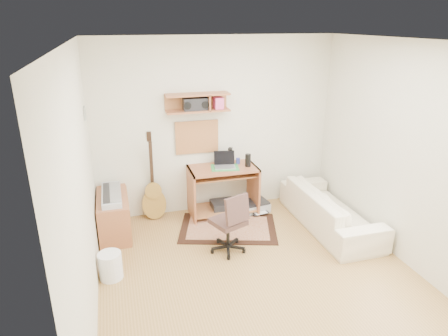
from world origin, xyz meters
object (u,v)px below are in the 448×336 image
object	(u,v)px
sofa	(330,203)
task_chair	(228,222)
cabinet	(114,215)
desk	(223,191)
printer	(255,206)

from	to	relation	value
sofa	task_chair	bearing A→B (deg)	98.50
task_chair	sofa	world-z (taller)	task_chair
cabinet	sofa	world-z (taller)	sofa
desk	printer	size ratio (longest dim) A/B	2.46
desk	sofa	world-z (taller)	desk
printer	task_chair	bearing A→B (deg)	-134.23
task_chair	printer	size ratio (longest dim) A/B	2.04
printer	sofa	size ratio (longest dim) A/B	0.22
desk	task_chair	distance (m)	1.05
cabinet	desk	bearing A→B (deg)	6.22
cabinet	sofa	xyz separation A→B (m)	(2.96, -0.62, 0.09)
cabinet	printer	xyz separation A→B (m)	(2.10, 0.13, -0.19)
task_chair	sofa	bearing A→B (deg)	-13.27
sofa	cabinet	bearing A→B (deg)	78.19
cabinet	printer	world-z (taller)	cabinet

